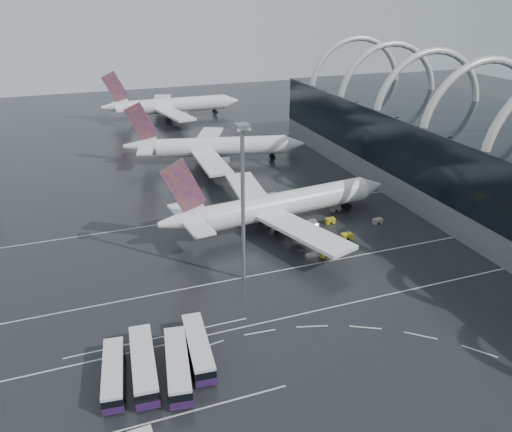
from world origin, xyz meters
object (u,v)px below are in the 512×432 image
object	(u,v)px
bus_row_near_c	(178,365)
gse_cart_belly_d	(378,221)
airliner_gate_b	(212,147)
gse_cart_belly_a	(347,236)
floodlight_mast	(243,186)
bus_row_near_a	(113,374)
airliner_main	(277,206)
gse_cart_belly_e	(330,221)
bus_row_near_d	(198,348)
gse_cart_belly_c	(325,254)
bus_row_near_b	(144,364)
gse_cart_belly_b	(335,208)
airliner_gate_c	(170,106)

from	to	relation	value
bus_row_near_c	gse_cart_belly_d	xyz separation A→B (m)	(52.65, 32.68, -1.21)
airliner_gate_b	gse_cart_belly_a	distance (m)	60.95
floodlight_mast	bus_row_near_a	bearing A→B (deg)	-142.20
airliner_main	gse_cart_belly_e	size ratio (longest dim) A/B	25.64
bus_row_near_d	gse_cart_belly_e	world-z (taller)	bus_row_near_d
airliner_main	floodlight_mast	world-z (taller)	floodlight_mast
gse_cart_belly_c	bus_row_near_b	bearing A→B (deg)	-151.05
bus_row_near_b	bus_row_near_d	world-z (taller)	bus_row_near_b
bus_row_near_c	gse_cart_belly_d	bearing A→B (deg)	-49.96
bus_row_near_b	bus_row_near_c	world-z (taller)	bus_row_near_b
gse_cart_belly_b	gse_cart_belly_c	size ratio (longest dim) A/B	1.18
floodlight_mast	gse_cart_belly_c	distance (m)	25.05
bus_row_near_b	gse_cart_belly_e	bearing A→B (deg)	-49.02
gse_cart_belly_e	bus_row_near_c	bearing A→B (deg)	-139.40
airliner_main	gse_cart_belly_a	world-z (taller)	airliner_main
airliner_main	gse_cart_belly_d	xyz separation A→B (m)	(21.92, -6.85, -4.15)
bus_row_near_a	bus_row_near_d	xyz separation A→B (m)	(11.90, 1.12, 0.12)
bus_row_near_a	bus_row_near_c	size ratio (longest dim) A/B	0.91
airliner_main	bus_row_near_b	bearing A→B (deg)	-139.47
gse_cart_belly_c	bus_row_near_d	bearing A→B (deg)	-146.52
gse_cart_belly_b	gse_cart_belly_d	bearing A→B (deg)	-59.71
airliner_gate_c	bus_row_near_a	xyz separation A→B (m)	(-37.10, -147.29, -3.37)
bus_row_near_c	gse_cart_belly_e	xyz separation A→B (m)	(42.65, 36.55, -1.19)
gse_cart_belly_b	gse_cart_belly_c	world-z (taller)	gse_cart_belly_b
bus_row_near_d	floodlight_mast	bearing A→B (deg)	-30.83
gse_cart_belly_b	gse_cart_belly_e	bearing A→B (deg)	-127.08
airliner_main	gse_cart_belly_a	bearing A→B (deg)	-51.10
bus_row_near_a	floodlight_mast	world-z (taller)	floodlight_mast
airliner_main	bus_row_near_d	world-z (taller)	airliner_main
floodlight_mast	gse_cart_belly_e	size ratio (longest dim) A/B	13.21
airliner_gate_b	bus_row_near_c	xyz separation A→B (m)	(-29.41, -87.71, -2.95)
bus_row_near_b	floodlight_mast	xyz separation A→B (m)	(21.00, 19.31, 16.22)
airliner_gate_b	gse_cart_belly_a	world-z (taller)	airliner_gate_b
gse_cart_belly_c	airliner_main	bearing A→B (deg)	102.78
bus_row_near_a	gse_cart_belly_d	world-z (taller)	bus_row_near_a
bus_row_near_a	gse_cart_belly_b	bearing A→B (deg)	-46.99
airliner_gate_c	bus_row_near_b	bearing A→B (deg)	-102.57
floodlight_mast	gse_cart_belly_c	world-z (taller)	floodlight_mast
floodlight_mast	gse_cart_belly_b	world-z (taller)	floodlight_mast
airliner_main	gse_cart_belly_c	size ratio (longest dim) A/B	26.81
bus_row_near_b	bus_row_near_a	bearing A→B (deg)	96.00
bus_row_near_d	gse_cart_belly_b	world-z (taller)	bus_row_near_d
airliner_main	gse_cart_belly_b	xyz separation A→B (m)	(16.29, 2.79, -4.06)
airliner_gate_b	gse_cart_belly_d	size ratio (longest dim) A/B	25.52
gse_cart_belly_b	gse_cart_belly_e	distance (m)	7.24
bus_row_near_a	gse_cart_belly_c	world-z (taller)	bus_row_near_a
bus_row_near_b	bus_row_near_c	bearing A→B (deg)	-106.58
bus_row_near_d	airliner_gate_c	bearing A→B (deg)	-4.95
bus_row_near_a	bus_row_near_c	world-z (taller)	bus_row_near_c
bus_row_near_d	gse_cart_belly_a	size ratio (longest dim) A/B	5.60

